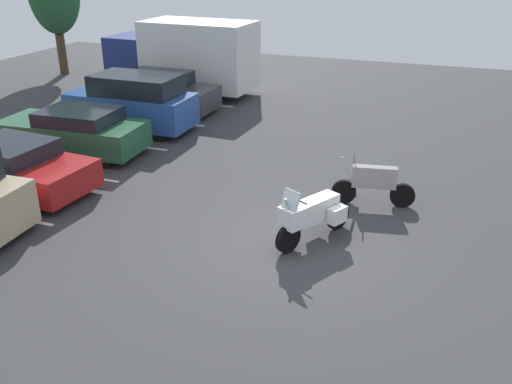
# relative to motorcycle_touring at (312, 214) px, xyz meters

# --- Properties ---
(ground) EXTENTS (44.00, 44.00, 0.10)m
(ground) POSITION_rel_motorcycle_touring_xyz_m (-0.35, 0.35, -0.72)
(ground) COLOR #38383A
(motorcycle_touring) EXTENTS (2.07, 1.32, 1.43)m
(motorcycle_touring) POSITION_rel_motorcycle_touring_xyz_m (0.00, 0.00, 0.00)
(motorcycle_touring) COLOR black
(motorcycle_touring) RESTS_ON ground
(motorcycle_second) EXTENTS (0.65, 2.07, 1.26)m
(motorcycle_second) POSITION_rel_motorcycle_touring_xyz_m (2.39, -0.96, -0.07)
(motorcycle_second) COLOR black
(motorcycle_second) RESTS_ON ground
(car_red) EXTENTS (2.31, 4.99, 1.36)m
(car_red) POSITION_rel_motorcycle_touring_xyz_m (-0.02, 8.40, -0.01)
(car_red) COLOR maroon
(car_red) RESTS_ON ground
(car_green) EXTENTS (2.16, 4.64, 1.46)m
(car_green) POSITION_rel_motorcycle_touring_xyz_m (2.96, 8.50, 0.06)
(car_green) COLOR #235638
(car_green) RESTS_ON ground
(car_blue) EXTENTS (1.90, 4.45, 1.99)m
(car_blue) POSITION_rel_motorcycle_touring_xyz_m (5.76, 8.07, 0.32)
(car_blue) COLOR #2D519E
(car_blue) RESTS_ON ground
(car_charcoal) EXTENTS (1.96, 4.90, 1.56)m
(car_charcoal) POSITION_rel_motorcycle_touring_xyz_m (8.24, 8.57, 0.09)
(car_charcoal) COLOR #38383D
(car_charcoal) RESTS_ON ground
(box_truck) EXTENTS (2.76, 6.60, 3.14)m
(box_truck) POSITION_rel_motorcycle_touring_xyz_m (11.29, 8.80, 0.97)
(box_truck) COLOR navy
(box_truck) RESTS_ON ground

